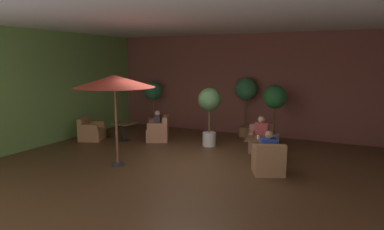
{
  "coord_description": "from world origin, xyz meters",
  "views": [
    {
      "loc": [
        3.94,
        -7.63,
        2.73
      ],
      "look_at": [
        0.0,
        0.44,
        1.27
      ],
      "focal_mm": 31.49,
      "sensor_mm": 36.0,
      "label": 1
    }
  ],
  "objects_px": {
    "potted_tree_mid_right": "(246,94)",
    "patron_blue_shirt": "(269,146)",
    "armchair_front_right_north": "(91,132)",
    "potted_tree_right_corner": "(275,101)",
    "potted_tree_left_corner": "(209,107)",
    "potted_tree_mid_left": "(153,96)",
    "cafe_table_front_left": "(261,144)",
    "armchair_front_right_east": "(159,131)",
    "cafe_table_front_right": "(124,127)",
    "patron_by_window": "(157,120)",
    "iced_drink_cup": "(258,137)",
    "patio_umbrella_tall_red": "(115,82)",
    "armchair_front_left_north": "(268,161)",
    "armchair_front_left_east": "(261,141)",
    "patron_with_friend": "(261,128)"
  },
  "relations": [
    {
      "from": "armchair_front_left_north",
      "to": "patron_blue_shirt",
      "type": "xyz_separation_m",
      "value": [
        -0.01,
        0.03,
        0.38
      ]
    },
    {
      "from": "cafe_table_front_right",
      "to": "armchair_front_right_north",
      "type": "xyz_separation_m",
      "value": [
        -1.1,
        -0.42,
        -0.19
      ]
    },
    {
      "from": "armchair_front_right_east",
      "to": "cafe_table_front_left",
      "type": "bearing_deg",
      "value": -12.33
    },
    {
      "from": "armchair_front_right_east",
      "to": "potted_tree_mid_left",
      "type": "xyz_separation_m",
      "value": [
        -1.34,
        1.78,
        0.97
      ]
    },
    {
      "from": "cafe_table_front_left",
      "to": "cafe_table_front_right",
      "type": "relative_size",
      "value": 1.15
    },
    {
      "from": "potted_tree_mid_left",
      "to": "iced_drink_cup",
      "type": "distance_m",
      "value": 5.73
    },
    {
      "from": "armchair_front_left_north",
      "to": "armchair_front_right_east",
      "type": "xyz_separation_m",
      "value": [
        -4.21,
        1.77,
        0.02
      ]
    },
    {
      "from": "potted_tree_left_corner",
      "to": "potted_tree_mid_left",
      "type": "xyz_separation_m",
      "value": [
        -3.18,
        1.68,
        0.01
      ]
    },
    {
      "from": "armchair_front_right_north",
      "to": "potted_tree_mid_right",
      "type": "bearing_deg",
      "value": 31.95
    },
    {
      "from": "armchair_front_left_east",
      "to": "patron_by_window",
      "type": "height_order",
      "value": "patron_by_window"
    },
    {
      "from": "potted_tree_right_corner",
      "to": "patron_blue_shirt",
      "type": "relative_size",
      "value": 3.06
    },
    {
      "from": "armchair_front_left_north",
      "to": "potted_tree_mid_left",
      "type": "relative_size",
      "value": 0.49
    },
    {
      "from": "potted_tree_mid_right",
      "to": "patron_blue_shirt",
      "type": "height_order",
      "value": "potted_tree_mid_right"
    },
    {
      "from": "potted_tree_left_corner",
      "to": "potted_tree_mid_right",
      "type": "bearing_deg",
      "value": 71.13
    },
    {
      "from": "cafe_table_front_right",
      "to": "patron_by_window",
      "type": "xyz_separation_m",
      "value": [
        1.03,
        0.5,
        0.23
      ]
    },
    {
      "from": "potted_tree_left_corner",
      "to": "potted_tree_mid_left",
      "type": "relative_size",
      "value": 0.98
    },
    {
      "from": "armchair_front_left_north",
      "to": "armchair_front_right_east",
      "type": "distance_m",
      "value": 4.56
    },
    {
      "from": "potted_tree_mid_left",
      "to": "potted_tree_mid_right",
      "type": "distance_m",
      "value": 3.82
    },
    {
      "from": "armchair_front_right_east",
      "to": "patron_with_friend",
      "type": "relative_size",
      "value": 1.5
    },
    {
      "from": "cafe_table_front_left",
      "to": "armchair_front_right_east",
      "type": "bearing_deg",
      "value": 167.67
    },
    {
      "from": "armchair_front_right_north",
      "to": "iced_drink_cup",
      "type": "distance_m",
      "value": 5.88
    },
    {
      "from": "cafe_table_front_left",
      "to": "potted_tree_mid_left",
      "type": "bearing_deg",
      "value": 152.95
    },
    {
      "from": "armchair_front_right_north",
      "to": "patron_blue_shirt",
      "type": "distance_m",
      "value": 6.42
    },
    {
      "from": "patron_blue_shirt",
      "to": "potted_tree_left_corner",
      "type": "bearing_deg",
      "value": 141.9
    },
    {
      "from": "potted_tree_right_corner",
      "to": "iced_drink_cup",
      "type": "relative_size",
      "value": 17.68
    },
    {
      "from": "patio_umbrella_tall_red",
      "to": "iced_drink_cup",
      "type": "bearing_deg",
      "value": 32.08
    },
    {
      "from": "patron_blue_shirt",
      "to": "cafe_table_front_right",
      "type": "bearing_deg",
      "value": 166.93
    },
    {
      "from": "armchair_front_left_east",
      "to": "potted_tree_mid_right",
      "type": "height_order",
      "value": "potted_tree_mid_right"
    },
    {
      "from": "cafe_table_front_left",
      "to": "patio_umbrella_tall_red",
      "type": "distance_m",
      "value": 4.21
    },
    {
      "from": "patron_by_window",
      "to": "patron_with_friend",
      "type": "xyz_separation_m",
      "value": [
        3.55,
        0.17,
        0.01
      ]
    },
    {
      "from": "patron_with_friend",
      "to": "iced_drink_cup",
      "type": "height_order",
      "value": "patron_with_friend"
    },
    {
      "from": "patron_blue_shirt",
      "to": "armchair_front_right_north",
      "type": "bearing_deg",
      "value": 172.87
    },
    {
      "from": "cafe_table_front_left",
      "to": "potted_tree_mid_left",
      "type": "height_order",
      "value": "potted_tree_mid_left"
    },
    {
      "from": "armchair_front_left_north",
      "to": "armchair_front_right_east",
      "type": "height_order",
      "value": "armchair_front_right_east"
    },
    {
      "from": "cafe_table_front_right",
      "to": "potted_tree_mid_left",
      "type": "relative_size",
      "value": 0.38
    },
    {
      "from": "armchair_front_left_east",
      "to": "armchair_front_right_east",
      "type": "height_order",
      "value": "armchair_front_right_east"
    },
    {
      "from": "potted_tree_mid_right",
      "to": "potted_tree_right_corner",
      "type": "xyz_separation_m",
      "value": [
        1.17,
        -0.65,
        -0.12
      ]
    },
    {
      "from": "armchair_front_right_north",
      "to": "patron_by_window",
      "type": "relative_size",
      "value": 1.6
    },
    {
      "from": "armchair_front_right_north",
      "to": "patron_blue_shirt",
      "type": "height_order",
      "value": "patron_blue_shirt"
    },
    {
      "from": "patio_umbrella_tall_red",
      "to": "armchair_front_left_north",
      "type": "bearing_deg",
      "value": 16.58
    },
    {
      "from": "armchair_front_left_east",
      "to": "potted_tree_mid_left",
      "type": "height_order",
      "value": "potted_tree_mid_left"
    },
    {
      "from": "potted_tree_left_corner",
      "to": "iced_drink_cup",
      "type": "bearing_deg",
      "value": -27.43
    },
    {
      "from": "patron_blue_shirt",
      "to": "iced_drink_cup",
      "type": "xyz_separation_m",
      "value": [
        -0.49,
        0.87,
        -0.01
      ]
    },
    {
      "from": "cafe_table_front_left",
      "to": "armchair_front_left_north",
      "type": "distance_m",
      "value": 1.06
    },
    {
      "from": "armchair_front_left_north",
      "to": "patron_by_window",
      "type": "relative_size",
      "value": 1.55
    },
    {
      "from": "cafe_table_front_left",
      "to": "iced_drink_cup",
      "type": "bearing_deg",
      "value": -144.95
    },
    {
      "from": "armchair_front_left_north",
      "to": "potted_tree_right_corner",
      "type": "bearing_deg",
      "value": 100.33
    },
    {
      "from": "potted_tree_right_corner",
      "to": "patron_by_window",
      "type": "relative_size",
      "value": 3.2
    },
    {
      "from": "armchair_front_left_north",
      "to": "patio_umbrella_tall_red",
      "type": "height_order",
      "value": "patio_umbrella_tall_red"
    },
    {
      "from": "patron_blue_shirt",
      "to": "patron_by_window",
      "type": "xyz_separation_m",
      "value": [
        -4.22,
        1.72,
        0.01
      ]
    }
  ]
}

